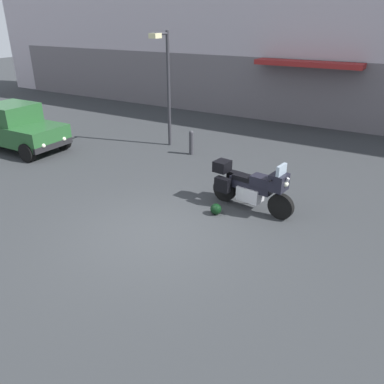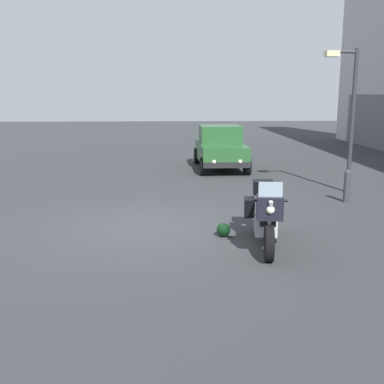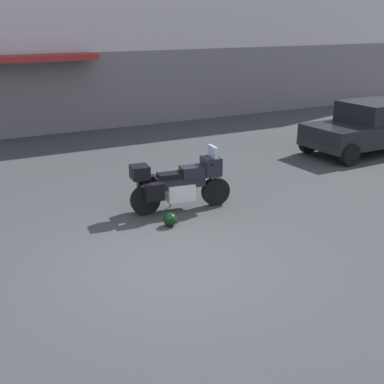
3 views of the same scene
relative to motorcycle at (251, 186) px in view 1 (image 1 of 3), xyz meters
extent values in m
plane|color=#2D3033|center=(-1.35, -2.28, -0.62)|extent=(80.00, 80.00, 0.00)
cube|color=#625C62|center=(-1.35, 8.98, 0.78)|extent=(35.93, 0.12, 2.80)
cube|color=maroon|center=(-1.18, 8.55, 2.08)|extent=(4.40, 1.10, 0.20)
cylinder|color=black|center=(0.85, -0.11, -0.30)|extent=(0.65, 0.22, 0.64)
cylinder|color=black|center=(-0.76, 0.10, -0.30)|extent=(0.65, 0.22, 0.64)
cylinder|color=#B7B7BC|center=(0.83, -0.11, 0.13)|extent=(0.33, 0.11, 0.68)
cube|color=#B7B7BC|center=(0.00, 0.00, -0.20)|extent=(0.65, 0.47, 0.36)
cube|color=black|center=(0.00, 0.00, 0.04)|extent=(1.13, 0.42, 0.28)
cube|color=black|center=(0.30, -0.04, 0.22)|extent=(0.56, 0.40, 0.24)
cube|color=black|center=(-0.19, 0.02, 0.18)|extent=(0.59, 0.37, 0.12)
cube|color=black|center=(0.73, -0.10, 0.30)|extent=(0.41, 0.48, 0.40)
cube|color=#8C9EAD|center=(0.77, -0.10, 0.60)|extent=(0.13, 0.41, 0.28)
sphere|color=#EAEACC|center=(0.91, -0.12, 0.30)|extent=(0.14, 0.14, 0.14)
cylinder|color=black|center=(0.65, -0.09, 0.40)|extent=(0.12, 0.62, 0.04)
cylinder|color=#B7B7BC|center=(-0.56, 0.27, -0.32)|extent=(0.56, 0.16, 0.09)
cube|color=black|center=(-0.60, 0.36, -0.04)|extent=(0.42, 0.25, 0.36)
cube|color=black|center=(-0.68, -0.20, -0.04)|extent=(0.42, 0.25, 0.36)
cube|color=black|center=(-0.86, 0.11, 0.33)|extent=(0.41, 0.44, 0.28)
cylinder|color=black|center=(-0.12, 0.20, -0.47)|extent=(0.04, 0.13, 0.29)
sphere|color=black|center=(-0.58, -0.73, -0.48)|extent=(0.28, 0.28, 0.28)
cube|color=#235128|center=(-9.24, 0.14, 0.04)|extent=(3.83, 1.70, 0.68)
cube|color=#235128|center=(-9.39, 0.14, 0.70)|extent=(1.63, 1.54, 0.64)
cube|color=#8C9EAD|center=(-8.64, 0.15, 0.70)|extent=(0.08, 1.39, 0.54)
cube|color=black|center=(-7.39, 0.18, -0.20)|extent=(0.15, 1.64, 0.20)
cylinder|color=black|center=(-7.80, 0.95, -0.30)|extent=(0.64, 0.23, 0.64)
cylinder|color=black|center=(-7.78, -0.61, -0.30)|extent=(0.64, 0.23, 0.64)
cylinder|color=black|center=(-10.70, 0.90, -0.30)|extent=(0.64, 0.23, 0.64)
sphere|color=silver|center=(-7.35, 0.63, -0.08)|extent=(0.14, 0.14, 0.14)
sphere|color=silver|center=(-7.33, -0.27, -0.08)|extent=(0.14, 0.14, 0.14)
cylinder|color=#2D2D33|center=(-4.73, 3.40, 1.40)|extent=(0.12, 0.12, 4.05)
cylinder|color=#2D2D33|center=(-4.73, 3.05, 3.33)|extent=(0.08, 0.70, 0.08)
cube|color=beige|center=(-4.73, 2.70, 3.28)|extent=(0.28, 0.36, 0.16)
cylinder|color=#333338|center=(-3.46, 2.88, -0.23)|extent=(0.16, 0.16, 0.79)
sphere|color=#333338|center=(-3.46, 2.88, 0.17)|extent=(0.16, 0.16, 0.16)
camera|label=1|loc=(3.24, -8.24, 3.83)|focal=35.83mm
camera|label=2|loc=(8.33, -1.79, 2.19)|focal=43.38mm
camera|label=3|loc=(-4.67, -9.22, 3.35)|focal=47.38mm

